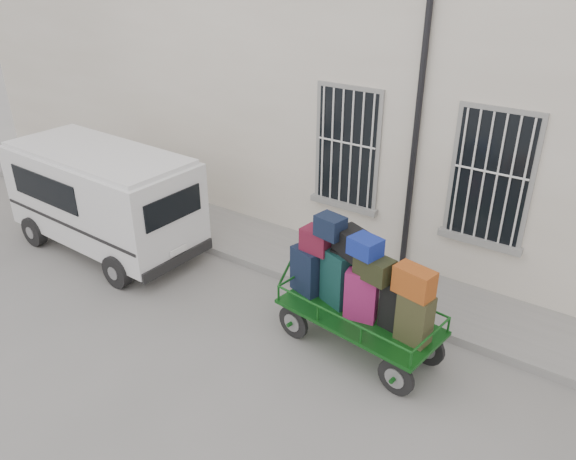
{
  "coord_description": "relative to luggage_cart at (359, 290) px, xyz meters",
  "views": [
    {
      "loc": [
        4.46,
        -6.01,
        5.66
      ],
      "look_at": [
        -0.4,
        1.0,
        1.33
      ],
      "focal_mm": 35.0,
      "sensor_mm": 36.0,
      "label": 1
    }
  ],
  "objects": [
    {
      "name": "ground",
      "position": [
        -1.31,
        -0.39,
        -1.08
      ],
      "size": [
        80.0,
        80.0,
        0.0
      ],
      "primitive_type": "plane",
      "color": "slate",
      "rests_on": "ground"
    },
    {
      "name": "building",
      "position": [
        -1.31,
        5.11,
        1.92
      ],
      "size": [
        24.0,
        5.15,
        6.0
      ],
      "color": "beige",
      "rests_on": "ground"
    },
    {
      "name": "luggage_cart",
      "position": [
        0.0,
        0.0,
        0.0
      ],
      "size": [
        2.98,
        1.44,
        2.12
      ],
      "rotation": [
        0.0,
        0.0,
        -0.13
      ],
      "color": "black",
      "rests_on": "ground"
    },
    {
      "name": "van",
      "position": [
        -5.81,
        -0.01,
        0.14
      ],
      "size": [
        4.3,
        2.05,
        2.13
      ],
      "rotation": [
        0.0,
        0.0,
        -0.03
      ],
      "color": "white",
      "rests_on": "ground"
    },
    {
      "name": "sidewalk",
      "position": [
        -1.31,
        1.81,
        -1.01
      ],
      "size": [
        24.0,
        1.7,
        0.15
      ],
      "primitive_type": "cube",
      "color": "gray",
      "rests_on": "ground"
    }
  ]
}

